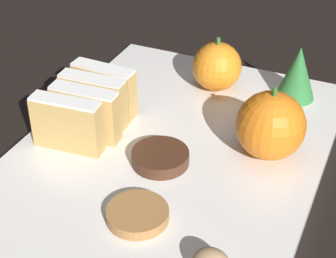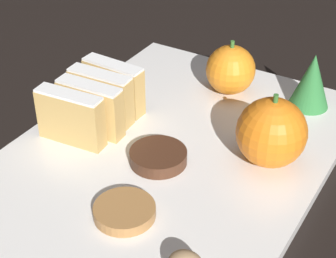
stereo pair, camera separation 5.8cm
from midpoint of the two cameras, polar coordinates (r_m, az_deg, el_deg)
ground_plane at (r=0.60m, az=-2.75°, el=-3.39°), size 6.00×6.00×0.00m
serving_platter at (r=0.60m, az=-2.76°, el=-2.94°), size 0.31×0.44×0.01m
stollen_slice_front at (r=0.60m, az=-12.95°, el=0.39°), size 0.08×0.03×0.06m
stollen_slice_second at (r=0.62m, az=-11.08°, el=1.51°), size 0.08×0.02×0.06m
stollen_slice_third at (r=0.64m, az=-10.19°, el=2.78°), size 0.08×0.02×0.06m
stollen_slice_fourth at (r=0.66m, az=-9.03°, el=3.90°), size 0.08×0.02×0.06m
orange_near at (r=0.70m, az=2.80°, el=6.25°), size 0.06×0.06×0.07m
orange_far at (r=0.58m, az=7.59°, el=0.25°), size 0.07×0.07×0.08m
chocolate_cookie at (r=0.58m, az=-4.01°, el=-2.91°), size 0.06×0.06×0.01m
gingerbread_cookie at (r=0.52m, az=-6.36°, el=-8.74°), size 0.06×0.06×0.01m
evergreen_sprig at (r=0.69m, az=10.71°, el=5.58°), size 0.05×0.05×0.07m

